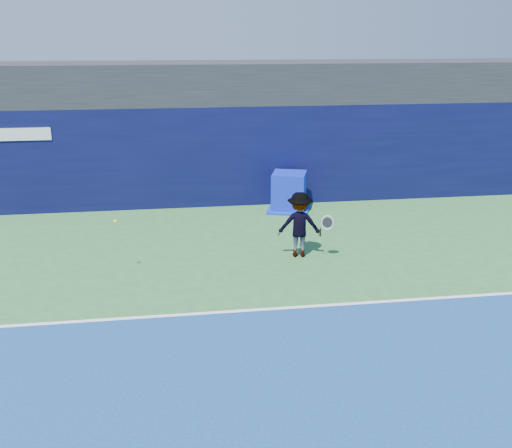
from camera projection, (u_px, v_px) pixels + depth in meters
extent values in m
plane|color=#327036|center=(278.00, 407.00, 8.06)|extent=(80.00, 80.00, 0.00)
cube|color=white|center=(251.00, 310.00, 10.88)|extent=(24.00, 0.10, 0.01)
cube|color=#222227|center=(214.00, 82.00, 17.72)|extent=(36.00, 3.00, 1.20)
cube|color=#090B35|center=(218.00, 155.00, 17.45)|extent=(36.00, 1.00, 3.00)
cube|color=#0D1DBB|center=(289.00, 192.00, 16.92)|extent=(1.20, 1.20, 1.15)
cube|color=#0C2EB1|center=(289.00, 209.00, 17.09)|extent=(1.50, 1.50, 0.08)
imported|color=white|center=(299.00, 225.00, 13.34)|extent=(1.10, 0.75, 1.56)
cylinder|color=black|center=(321.00, 232.00, 13.21)|extent=(0.07, 0.14, 0.25)
torus|color=white|center=(327.00, 223.00, 13.10)|extent=(0.29, 0.16, 0.28)
cylinder|color=black|center=(327.00, 223.00, 13.10)|extent=(0.24, 0.12, 0.24)
sphere|color=yellow|center=(115.00, 221.00, 12.22)|extent=(0.07, 0.07, 0.07)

